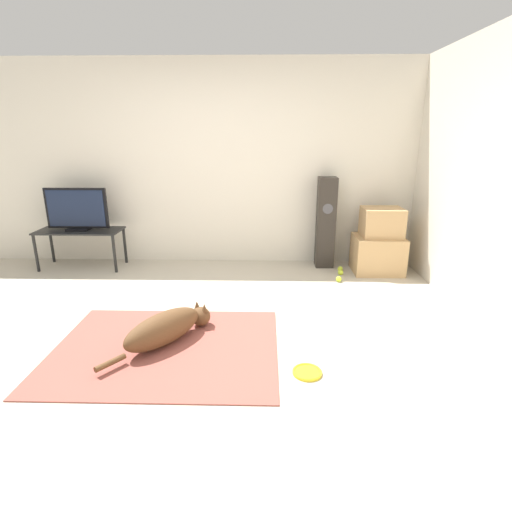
# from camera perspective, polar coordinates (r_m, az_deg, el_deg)

# --- Properties ---
(ground_plane) EXTENTS (12.00, 12.00, 0.00)m
(ground_plane) POSITION_cam_1_polar(r_m,az_deg,el_deg) (3.60, -9.59, -10.79)
(ground_plane) COLOR #BCB29E
(wall_back) EXTENTS (8.00, 0.06, 2.55)m
(wall_back) POSITION_cam_1_polar(r_m,az_deg,el_deg) (5.27, -6.01, 12.81)
(wall_back) COLOR silver
(wall_back) RESTS_ON ground_plane
(area_rug) EXTENTS (1.80, 1.38, 0.01)m
(area_rug) POSITION_cam_1_polar(r_m,az_deg,el_deg) (3.40, -12.75, -12.73)
(area_rug) COLOR #934C42
(area_rug) RESTS_ON ground_plane
(dog) EXTENTS (0.73, 0.92, 0.27)m
(dog) POSITION_cam_1_polar(r_m,az_deg,el_deg) (3.42, -12.58, -9.93)
(dog) COLOR brown
(dog) RESTS_ON area_rug
(frisbee) EXTENTS (0.22, 0.22, 0.03)m
(frisbee) POSITION_cam_1_polar(r_m,az_deg,el_deg) (3.05, 7.32, -16.12)
(frisbee) COLOR yellow
(frisbee) RESTS_ON ground_plane
(cardboard_box_lower) EXTENTS (0.59, 0.48, 0.45)m
(cardboard_box_lower) POSITION_cam_1_polar(r_m,az_deg,el_deg) (5.18, 16.97, 0.24)
(cardboard_box_lower) COLOR tan
(cardboard_box_lower) RESTS_ON ground_plane
(cardboard_box_upper) EXTENTS (0.48, 0.39, 0.35)m
(cardboard_box_upper) POSITION_cam_1_polar(r_m,az_deg,el_deg) (5.10, 17.53, 4.61)
(cardboard_box_upper) COLOR tan
(cardboard_box_upper) RESTS_ON cardboard_box_lower
(floor_speaker) EXTENTS (0.23, 0.23, 1.15)m
(floor_speaker) POSITION_cam_1_polar(r_m,az_deg,el_deg) (5.17, 9.92, 4.70)
(floor_speaker) COLOR #2D2823
(floor_speaker) RESTS_ON ground_plane
(tv_stand) EXTENTS (1.04, 0.44, 0.50)m
(tv_stand) POSITION_cam_1_polar(r_m,az_deg,el_deg) (5.55, -23.85, 2.81)
(tv_stand) COLOR black
(tv_stand) RESTS_ON ground_plane
(tv) EXTENTS (0.77, 0.20, 0.53)m
(tv) POSITION_cam_1_polar(r_m,az_deg,el_deg) (5.49, -24.25, 6.06)
(tv) COLOR black
(tv) RESTS_ON tv_stand
(tennis_ball_by_boxes) EXTENTS (0.07, 0.07, 0.07)m
(tennis_ball_by_boxes) POSITION_cam_1_polar(r_m,az_deg,el_deg) (5.01, 11.99, -2.31)
(tennis_ball_by_boxes) COLOR #C6E033
(tennis_ball_by_boxes) RESTS_ON ground_plane
(tennis_ball_near_speaker) EXTENTS (0.07, 0.07, 0.07)m
(tennis_ball_near_speaker) POSITION_cam_1_polar(r_m,az_deg,el_deg) (5.13, 11.94, -1.81)
(tennis_ball_near_speaker) COLOR #C6E033
(tennis_ball_near_speaker) RESTS_ON ground_plane
(tennis_ball_loose_on_carpet) EXTENTS (0.07, 0.07, 0.07)m
(tennis_ball_loose_on_carpet) POSITION_cam_1_polar(r_m,az_deg,el_deg) (4.78, 11.74, -3.26)
(tennis_ball_loose_on_carpet) COLOR #C6E033
(tennis_ball_loose_on_carpet) RESTS_ON ground_plane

